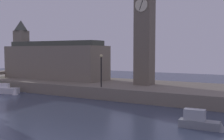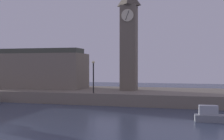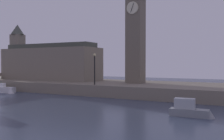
% 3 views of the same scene
% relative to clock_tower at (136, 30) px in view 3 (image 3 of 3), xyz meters
% --- Properties ---
extents(far_embankment, '(70.00, 12.00, 1.50)m').
position_rel_clock_tower_xyz_m(far_embankment, '(-7.02, -0.02, -8.27)').
color(far_embankment, slate).
rests_on(far_embankment, ground).
extents(clock_tower, '(2.48, 2.52, 14.60)m').
position_rel_clock_tower_xyz_m(clock_tower, '(0.00, 0.00, 0.00)').
color(clock_tower, '#6B6051').
rests_on(clock_tower, far_embankment).
extents(parliament_hall, '(17.75, 5.82, 10.01)m').
position_rel_clock_tower_xyz_m(parliament_hall, '(-16.47, 0.41, -4.46)').
color(parliament_hall, slate).
rests_on(parliament_hall, far_embankment).
extents(streetlamp, '(0.36, 0.36, 4.15)m').
position_rel_clock_tower_xyz_m(streetlamp, '(-3.66, -5.26, -4.96)').
color(streetlamp, black).
rests_on(streetlamp, far_embankment).
extents(boat_ferry_white, '(5.10, 2.17, 1.51)m').
position_rel_clock_tower_xyz_m(boat_ferry_white, '(-17.86, -8.22, -8.48)').
color(boat_ferry_white, silver).
rests_on(boat_ferry_white, ground).
extents(boat_cruiser_grey, '(3.63, 1.21, 1.52)m').
position_rel_clock_tower_xyz_m(boat_cruiser_grey, '(10.19, -12.90, -8.51)').
color(boat_cruiser_grey, gray).
rests_on(boat_cruiser_grey, ground).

